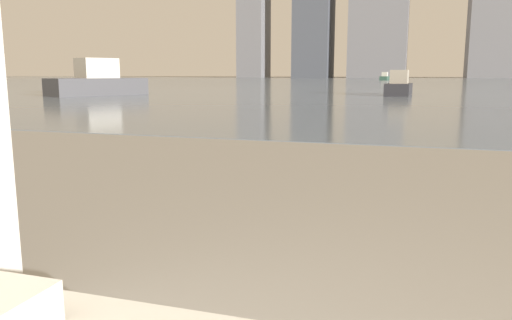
# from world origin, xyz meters

# --- Properties ---
(harbor_water) EXTENTS (180.00, 110.00, 0.01)m
(harbor_water) POSITION_xyz_m (0.00, 62.00, 0.01)
(harbor_water) COLOR slate
(harbor_water) RESTS_ON ground_plane
(harbor_boat_2) EXTENTS (1.14, 3.00, 1.11)m
(harbor_boat_2) POSITION_xyz_m (-0.12, 23.38, 0.40)
(harbor_boat_2) COLOR #2D2D33
(harbor_boat_2) RESTS_ON harbor_water
(harbor_boat_3) EXTENTS (1.35, 3.24, 1.18)m
(harbor_boat_3) POSITION_xyz_m (-3.92, 78.31, 0.43)
(harbor_boat_3) COLOR #335647
(harbor_boat_3) RESTS_ON harbor_water
(harbor_boat_4) EXTENTS (3.15, 4.53, 1.61)m
(harbor_boat_4) POSITION_xyz_m (-12.79, 19.20, 0.58)
(harbor_boat_4) COLOR #4C4C51
(harbor_boat_4) RESTS_ON harbor_water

